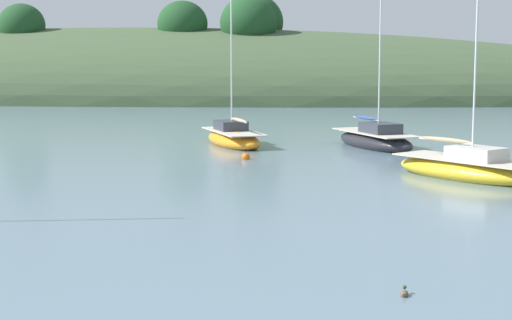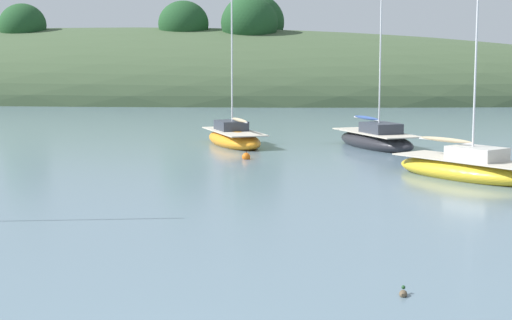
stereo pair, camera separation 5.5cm
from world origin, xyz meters
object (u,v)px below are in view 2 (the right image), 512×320
(sailboat_cream_ketch, at_px, (234,138))
(duck_straggler, at_px, (403,293))
(sailboat_orange_cutter, at_px, (376,140))
(mooring_buoy_inner, at_px, (246,157))
(sailboat_grey_yawl, at_px, (466,168))

(sailboat_cream_ketch, distance_m, duck_straggler, 31.24)
(sailboat_cream_ketch, relative_size, sailboat_orange_cutter, 0.94)
(sailboat_cream_ketch, relative_size, mooring_buoy_inner, 17.34)
(sailboat_cream_ketch, xyz_separation_m, mooring_buoy_inner, (1.53, -6.65, -0.31))
(sailboat_grey_yawl, height_order, sailboat_cream_ketch, sailboat_grey_yawl)
(sailboat_orange_cutter, bearing_deg, sailboat_grey_yawl, -73.98)
(sailboat_grey_yawl, distance_m, mooring_buoy_inner, 11.80)
(duck_straggler, bearing_deg, sailboat_grey_yawl, 77.12)
(sailboat_grey_yawl, distance_m, duck_straggler, 18.48)
(sailboat_orange_cutter, distance_m, mooring_buoy_inner, 9.38)
(sailboat_orange_cutter, xyz_separation_m, duck_straggler, (-0.72, -29.86, -0.40))
(sailboat_grey_yawl, relative_size, duck_straggler, 22.78)
(mooring_buoy_inner, bearing_deg, sailboat_grey_yawl, -28.31)
(sailboat_cream_ketch, distance_m, mooring_buoy_inner, 6.83)
(sailboat_orange_cutter, bearing_deg, sailboat_cream_ketch, 177.33)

